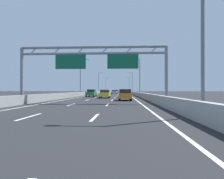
{
  "coord_description": "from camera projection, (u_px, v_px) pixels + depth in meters",
  "views": [
    {
      "loc": [
        3.29,
        1.73,
        1.48
      ],
      "look_at": [
        -0.78,
        79.43,
        1.62
      ],
      "focal_mm": 32.39,
      "sensor_mm": 36.0,
      "label": 1
    }
  ],
  "objects": [
    {
      "name": "streetlamp_right_far",
      "position": [
        132.0,
        81.0,
        92.32
      ],
      "size": [
        2.58,
        0.28,
        9.5
      ],
      "color": "slate",
      "rests_on": "ground_plane"
    },
    {
      "name": "lane_dash_right_4",
      "position": [
        115.0,
        98.0,
        37.8
      ],
      "size": [
        0.16,
        3.0,
        0.01
      ],
      "primitive_type": "cube",
      "color": "white",
      "rests_on": "ground_plane"
    },
    {
      "name": "orange_car",
      "position": [
        125.0,
        95.0,
        28.2
      ],
      "size": [
        1.76,
        4.24,
        1.57
      ],
      "color": "orange",
      "rests_on": "ground_plane"
    },
    {
      "name": "lane_dash_left_6",
      "position": [
        104.0,
        95.0,
        55.96
      ],
      "size": [
        0.16,
        3.0,
        0.01
      ],
      "primitive_type": "cube",
      "color": "white",
      "rests_on": "ground_plane"
    },
    {
      "name": "lane_dash_left_1",
      "position": [
        29.0,
        117.0,
        11.02
      ],
      "size": [
        0.16,
        3.0,
        0.01
      ],
      "primitive_type": "cube",
      "color": "white",
      "rests_on": "ground_plane"
    },
    {
      "name": "lane_dash_right_16",
      "position": [
        121.0,
        92.0,
        145.65
      ],
      "size": [
        0.16,
        3.0,
        0.01
      ],
      "primitive_type": "cube",
      "color": "white",
      "rests_on": "ground_plane"
    },
    {
      "name": "lane_dash_left_16",
      "position": [
        116.0,
        92.0,
        145.84
      ],
      "size": [
        0.16,
        3.0,
        0.01
      ],
      "primitive_type": "cube",
      "color": "white",
      "rests_on": "ground_plane"
    },
    {
      "name": "lane_dash_right_9",
      "position": [
        119.0,
        93.0,
        82.73
      ],
      "size": [
        0.16,
        3.0,
        0.01
      ],
      "primitive_type": "cube",
      "color": "white",
      "rests_on": "ground_plane"
    },
    {
      "name": "lane_dash_right_5",
      "position": [
        116.0,
        96.0,
        46.78
      ],
      "size": [
        0.16,
        3.0,
        0.01
      ],
      "primitive_type": "cube",
      "color": "white",
      "rests_on": "ground_plane"
    },
    {
      "name": "lane_dash_left_9",
      "position": [
        110.0,
        93.0,
        82.92
      ],
      "size": [
        0.16,
        3.0,
        0.01
      ],
      "primitive_type": "cube",
      "color": "white",
      "rests_on": "ground_plane"
    },
    {
      "name": "lane_dash_right_6",
      "position": [
        117.0,
        95.0,
        55.77
      ],
      "size": [
        0.16,
        3.0,
        0.01
      ],
      "primitive_type": "cube",
      "color": "white",
      "rests_on": "ground_plane"
    },
    {
      "name": "lane_dash_right_14",
      "position": [
        120.0,
        92.0,
        127.67
      ],
      "size": [
        0.16,
        3.0,
        0.01
      ],
      "primitive_type": "cube",
      "color": "white",
      "rests_on": "ground_plane"
    },
    {
      "name": "yellow_car",
      "position": [
        105.0,
        94.0,
        36.73
      ],
      "size": [
        1.81,
        4.54,
        1.5
      ],
      "color": "yellow",
      "rests_on": "ground_plane"
    },
    {
      "name": "lane_dash_left_4",
      "position": [
        96.0,
        98.0,
        37.98
      ],
      "size": [
        0.16,
        3.0,
        0.01
      ],
      "primitive_type": "cube",
      "color": "white",
      "rests_on": "ground_plane"
    },
    {
      "name": "streetlamp_left_distant",
      "position": [
        106.0,
        84.0,
        133.7
      ],
      "size": [
        2.58,
        0.28,
        9.5
      ],
      "color": "slate",
      "rests_on": "ground_plane"
    },
    {
      "name": "silver_car",
      "position": [
        114.0,
        92.0,
        73.53
      ],
      "size": [
        1.89,
        4.25,
        1.41
      ],
      "color": "#A8ADB2",
      "rests_on": "ground_plane"
    },
    {
      "name": "lane_dash_right_12",
      "position": [
        120.0,
        93.0,
        109.7
      ],
      "size": [
        0.16,
        3.0,
        0.01
      ],
      "primitive_type": "cube",
      "color": "white",
      "rests_on": "ground_plane"
    },
    {
      "name": "lane_dash_left_10",
      "position": [
        111.0,
        93.0,
        91.91
      ],
      "size": [
        0.16,
        3.0,
        0.01
      ],
      "primitive_type": "cube",
      "color": "white",
      "rests_on": "ground_plane"
    },
    {
      "name": "lane_dash_left_11",
      "position": [
        112.0,
        93.0,
        100.9
      ],
      "size": [
        0.16,
        3.0,
        0.01
      ],
      "primitive_type": "cube",
      "color": "white",
      "rests_on": "ground_plane"
    },
    {
      "name": "lane_dash_left_5",
      "position": [
        101.0,
        96.0,
        46.97
      ],
      "size": [
        0.16,
        3.0,
        0.01
      ],
      "primitive_type": "cube",
      "color": "white",
      "rests_on": "ground_plane"
    },
    {
      "name": "white_car",
      "position": [
        116.0,
        91.0,
        99.12
      ],
      "size": [
        1.84,
        4.58,
        1.43
      ],
      "color": "silver",
      "rests_on": "ground_plane"
    },
    {
      "name": "lane_dash_left_8",
      "position": [
        109.0,
        94.0,
        73.94
      ],
      "size": [
        0.16,
        3.0,
        0.01
      ],
      "primitive_type": "cube",
      "color": "white",
      "rests_on": "ground_plane"
    },
    {
      "name": "streetlamp_right_near",
      "position": [
        198.0,
        19.0,
        11.12
      ],
      "size": [
        2.58,
        0.28,
        9.5
      ],
      "color": "slate",
      "rests_on": "ground_plane"
    },
    {
      "name": "lane_dash_right_11",
      "position": [
        120.0,
        93.0,
        100.71
      ],
      "size": [
        0.16,
        3.0,
        0.01
      ],
      "primitive_type": "cube",
      "color": "white",
      "rests_on": "ground_plane"
    },
    {
      "name": "streetlamp_left_far",
      "position": [
        99.0,
        81.0,
        93.1
      ],
      "size": [
        2.58,
        0.28,
        9.5
      ],
      "color": "slate",
      "rests_on": "ground_plane"
    },
    {
      "name": "lane_dash_left_15",
      "position": [
        115.0,
        92.0,
        136.85
      ],
      "size": [
        0.16,
        3.0,
        0.01
      ],
      "primitive_type": "cube",
      "color": "white",
      "rests_on": "ground_plane"
    },
    {
      "name": "red_car",
      "position": [
        125.0,
        94.0,
        39.96
      ],
      "size": [
        1.86,
        4.51,
        1.42
      ],
      "color": "red",
      "rests_on": "ground_plane"
    },
    {
      "name": "barrier_left",
      "position": [
        104.0,
        92.0,
        108.66
      ],
      "size": [
        0.45,
        220.0,
        0.95
      ],
      "color": "#9E9E99",
      "rests_on": "ground_plane"
    },
    {
      "name": "lane_dash_right_15",
      "position": [
        120.0,
        92.0,
        136.66
      ],
      "size": [
        0.16,
        3.0,
        0.01
      ],
      "primitive_type": "cube",
      "color": "white",
      "rests_on": "ground_plane"
    },
    {
      "name": "lane_dash_left_7",
      "position": [
        107.0,
        94.0,
        64.95
      ],
      "size": [
        0.16,
        3.0,
        0.01
      ],
      "primitive_type": "cube",
      "color": "white",
      "rests_on": "ground_plane"
    },
    {
      "name": "lane_dash_right_7",
      "position": [
        118.0,
        94.0,
        64.76
      ],
      "size": [
        0.16,
        3.0,
        0.01
      ],
      "primitive_type": "cube",
      "color": "white",
      "rests_on": "ground_plane"
    },
    {
      "name": "sign_gantry",
      "position": [
        94.0,
        60.0,
        22.26
      ],
      "size": [
        16.42,
        0.36,
        6.36
      ],
      "color": "gray",
      "rests_on": "ground_plane"
    },
    {
      "name": "lane_dash_right_1",
      "position": [
        95.0,
        117.0,
        10.83
      ],
      "size": [
        0.16,
        3.0,
        0.01
      ],
      "primitive_type": "cube",
      "color": "white",
      "rests_on": "ground_plane"
    },
    {
      "name": "green_car",
      "position": [
        91.0,
        93.0,
        43.18
      ],
      "size": [
        1.77,
        4.67,
        1.58
      ],
      "color": "#1E7A38",
      "rests_on": "ground_plane"
    },
    {
      "name": "lane_dash_right_17",
      "position": [
        121.0,
        92.0,
        154.64
      ],
      "size": [
        0.16,
        3.0,
        0.01
      ],
      "primitive_type": "cube",
      "color": "white",
      "rests_on": "ground_plane"
    },
    {
      "name": "lane_dash_left_3",
      "position": [
        87.0,
        100.0,
        29.0
      ],
      "size": [
        0.16,
        3.0,
        0.01
      ],
      "primitive_type": "cube",
      "color": "white",
      "rests_on": "ground_plane"
    },
    {
      "name": "edge_line_left",
      "position": [
        103.0,
        93.0,
        86.6
      ],
      "size": [
        0.16,
        176.0,
        0.01
      ],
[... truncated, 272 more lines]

